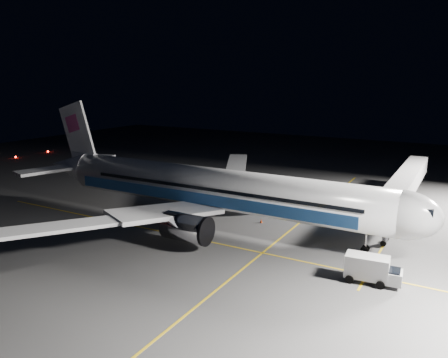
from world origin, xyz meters
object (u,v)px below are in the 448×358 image
Objects in this scene: airliner at (209,188)px; baggage_tug at (255,185)px; jet_bridge at (404,185)px; safety_cone_b at (261,221)px; safety_cone_a at (242,203)px; service_truck at (372,269)px; safety_cone_c at (230,207)px.

airliner is 21.52m from baggage_tug.
jet_bridge is at bearing 38.04° from airliner.
baggage_tug is at bearing 173.72° from jet_bridge.
safety_cone_b is at bearing -82.28° from baggage_tug.
jet_bridge is 12.26× the size of baggage_tug.
safety_cone_a reaches higher than safety_cone_b.
jet_bridge reaches higher than safety_cone_a.
safety_cone_a is (-0.18, 10.61, -4.84)m from airliner.
airliner is at bearing -89.05° from safety_cone_a.
service_truck reaches higher than safety_cone_b.
safety_cone_b is at bearing -140.04° from jet_bridge.
baggage_tug is at bearing 103.96° from safety_cone_a.
baggage_tug is 4.95× the size of safety_cone_c.
baggage_tug is 19.16m from safety_cone_b.
jet_bridge is at bearing 17.76° from safety_cone_a.
safety_cone_a is at bearing 134.41° from safety_cone_b.
airliner reaches higher than safety_cone_b.
safety_cone_c is (-0.90, 7.98, -4.88)m from airliner.
service_truck is 2.00× the size of baggage_tug.
baggage_tug reaches higher than safety_cone_a.
service_truck is 29.22m from safety_cone_c.
baggage_tug is 13.06m from safety_cone_c.
jet_bridge is at bearing -26.69° from baggage_tug.
safety_cone_c reaches higher than safety_cone_b.
airliner reaches higher than baggage_tug.
safety_cone_b is at bearing -45.59° from safety_cone_a.
service_truck is 38.93m from baggage_tug.
baggage_tug is 10.61m from safety_cone_a.
jet_bridge is 24.78m from safety_cone_a.
airliner reaches higher than service_truck.
airliner is at bearing -83.58° from safety_cone_c.
service_truck is at bearing -88.33° from jet_bridge.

